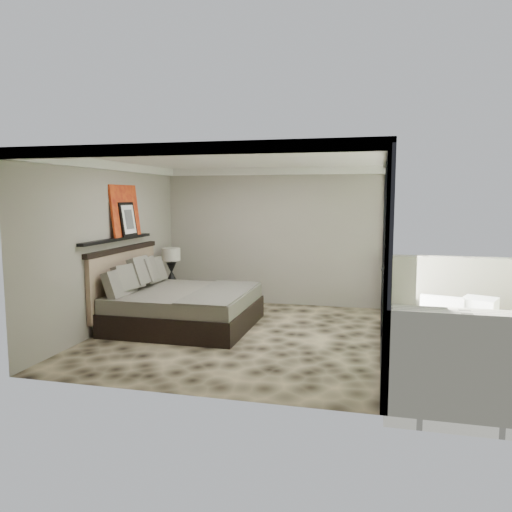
% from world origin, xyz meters
% --- Properties ---
extents(floor, '(5.00, 5.00, 0.00)m').
position_xyz_m(floor, '(0.00, 0.00, 0.00)').
color(floor, black).
rests_on(floor, ground).
extents(ceiling, '(4.50, 5.00, 0.02)m').
position_xyz_m(ceiling, '(0.00, 0.00, 2.79)').
color(ceiling, silver).
rests_on(ceiling, back_wall).
extents(back_wall, '(4.50, 0.02, 2.80)m').
position_xyz_m(back_wall, '(0.00, 2.49, 1.40)').
color(back_wall, gray).
rests_on(back_wall, floor).
extents(left_wall, '(0.02, 5.00, 2.80)m').
position_xyz_m(left_wall, '(-2.24, 0.00, 1.40)').
color(left_wall, gray).
rests_on(left_wall, floor).
extents(glass_wall, '(0.08, 5.00, 2.80)m').
position_xyz_m(glass_wall, '(2.25, 0.00, 1.40)').
color(glass_wall, white).
rests_on(glass_wall, floor).
extents(terrace_slab, '(3.00, 5.00, 0.12)m').
position_xyz_m(terrace_slab, '(3.75, 0.00, -0.06)').
color(terrace_slab, beige).
rests_on(terrace_slab, ground).
extents(picture_ledge, '(0.12, 2.20, 0.05)m').
position_xyz_m(picture_ledge, '(-2.18, 0.10, 1.50)').
color(picture_ledge, black).
rests_on(picture_ledge, left_wall).
extents(bed, '(2.32, 2.24, 1.29)m').
position_xyz_m(bed, '(-1.16, 0.31, 0.37)').
color(bed, black).
rests_on(bed, floor).
extents(nightstand, '(0.61, 0.61, 0.50)m').
position_xyz_m(nightstand, '(-1.91, 1.68, 0.25)').
color(nightstand, black).
rests_on(nightstand, floor).
extents(table_lamp, '(0.37, 0.37, 0.67)m').
position_xyz_m(table_lamp, '(-1.92, 1.73, 0.95)').
color(table_lamp, black).
rests_on(table_lamp, nightstand).
extents(abstract_canvas, '(0.13, 0.90, 0.90)m').
position_xyz_m(abstract_canvas, '(-2.19, 0.41, 1.97)').
color(abstract_canvas, '#A01E0D').
rests_on(abstract_canvas, picture_ledge).
extents(framed_print, '(0.11, 0.50, 0.60)m').
position_xyz_m(framed_print, '(-2.14, 0.41, 1.82)').
color(framed_print, black).
rests_on(framed_print, picture_ledge).
extents(ottoman, '(0.68, 0.68, 0.52)m').
position_xyz_m(ottoman, '(3.83, 1.40, 0.26)').
color(ottoman, white).
rests_on(ottoman, terrace_slab).
extents(lounger, '(1.05, 1.55, 0.55)m').
position_xyz_m(lounger, '(3.05, 0.65, 0.17)').
color(lounger, silver).
rests_on(lounger, terrace_slab).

